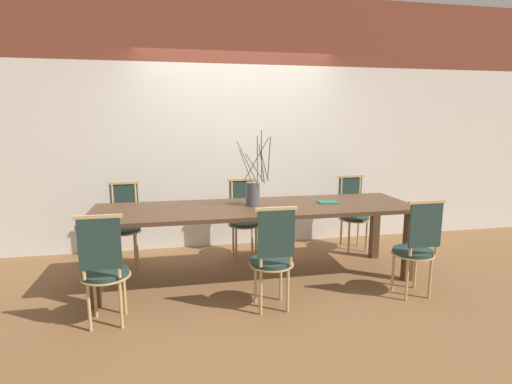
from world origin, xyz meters
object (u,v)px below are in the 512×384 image
Objects in this scene: chair_far_center at (353,211)px; vase_centerpiece at (253,192)px; dining_table at (256,214)px; book_stack at (328,202)px; chair_near_center at (417,246)px.

vase_centerpiece is (-1.44, -0.69, 0.42)m from chair_far_center.
dining_table is 0.23m from vase_centerpiece.
book_stack is (0.79, 0.03, 0.09)m from dining_table.
dining_table is 3.45× the size of chair_far_center.
book_stack is at bearing 48.14° from chair_far_center.
chair_far_center is at bearing 88.24° from chair_near_center.
chair_near_center is 1.47m from chair_far_center.
vase_centerpiece reaches higher than book_stack.
chair_far_center reaches higher than book_stack.
vase_centerpiece reaches higher than dining_table.
dining_table is at bearing 151.95° from chair_near_center.
vase_centerpiece is at bearing 150.87° from chair_near_center.
chair_near_center is 1.65m from vase_centerpiece.
chair_far_center is 0.98m from book_stack.
book_stack reaches higher than dining_table.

